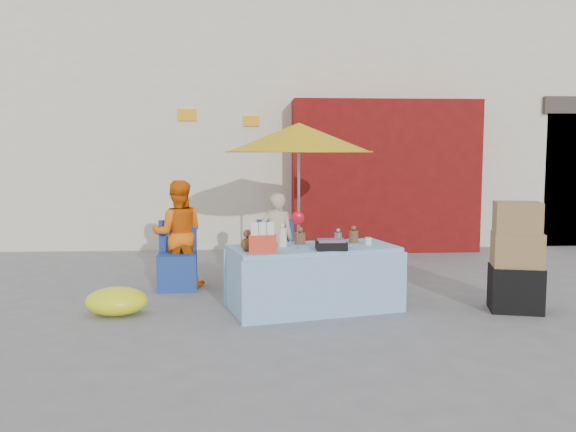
{
  "coord_description": "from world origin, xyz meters",
  "views": [
    {
      "loc": [
        -0.19,
        -6.18,
        1.71
      ],
      "look_at": [
        0.27,
        0.6,
        1.0
      ],
      "focal_mm": 38.0,
      "sensor_mm": 36.0,
      "label": 1
    }
  ],
  "objects": [
    {
      "name": "vendor_beige",
      "position": [
        0.19,
        1.56,
        0.6
      ],
      "size": [
        0.45,
        0.31,
        1.2
      ],
      "primitive_type": "imported",
      "rotation": [
        0.0,
        0.0,
        3.2
      ],
      "color": "beige",
      "rests_on": "ground"
    },
    {
      "name": "ground",
      "position": [
        0.0,
        0.0,
        0.0
      ],
      "size": [
        80.0,
        80.0,
        0.0
      ],
      "primitive_type": "plane",
      "color": "slate",
      "rests_on": "ground"
    },
    {
      "name": "backdrop",
      "position": [
        0.52,
        7.52,
        3.1
      ],
      "size": [
        14.0,
        8.0,
        7.8
      ],
      "color": "silver",
      "rests_on": "ground"
    },
    {
      "name": "tarp_bundle",
      "position": [
        -1.57,
        0.23,
        0.15
      ],
      "size": [
        0.77,
        0.68,
        0.29
      ],
      "primitive_type": "ellipsoid",
      "rotation": [
        0.0,
        0.0,
        0.28
      ],
      "color": "#F1F71A",
      "rests_on": "ground"
    },
    {
      "name": "vendor_orange",
      "position": [
        -1.06,
        1.56,
        0.68
      ],
      "size": [
        0.69,
        0.55,
        1.36
      ],
      "primitive_type": "imported",
      "rotation": [
        0.0,
        0.0,
        3.2
      ],
      "color": "orange",
      "rests_on": "ground"
    },
    {
      "name": "box_stack",
      "position": [
        2.7,
        0.1,
        0.55
      ],
      "size": [
        0.63,
        0.56,
        1.19
      ],
      "rotation": [
        0.0,
        0.0,
        -0.26
      ],
      "color": "black",
      "rests_on": "ground"
    },
    {
      "name": "umbrella",
      "position": [
        0.49,
        1.71,
        1.89
      ],
      "size": [
        1.9,
        1.9,
        2.09
      ],
      "color": "gray",
      "rests_on": "ground"
    },
    {
      "name": "chair_left",
      "position": [
        -1.06,
        1.42,
        0.26
      ],
      "size": [
        0.5,
        0.5,
        0.85
      ],
      "rotation": [
        0.0,
        0.0,
        0.05
      ],
      "color": "#203E92",
      "rests_on": "ground"
    },
    {
      "name": "chair_right",
      "position": [
        0.19,
        1.42,
        0.26
      ],
      "size": [
        0.5,
        0.5,
        0.85
      ],
      "rotation": [
        0.0,
        0.0,
        0.05
      ],
      "color": "#203E92",
      "rests_on": "ground"
    },
    {
      "name": "market_table",
      "position": [
        0.52,
        0.31,
        0.36
      ],
      "size": [
        1.96,
        1.26,
        1.1
      ],
      "rotation": [
        0.0,
        0.0,
        0.24
      ],
      "color": "#93C0EC",
      "rests_on": "ground"
    }
  ]
}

